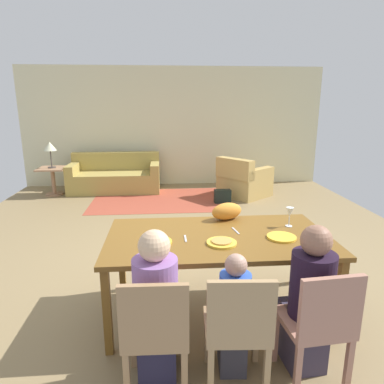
{
  "coord_description": "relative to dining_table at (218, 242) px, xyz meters",
  "views": [
    {
      "loc": [
        -0.24,
        -4.08,
        1.88
      ],
      "look_at": [
        0.09,
        -0.08,
        0.85
      ],
      "focal_mm": 32.28,
      "sensor_mm": 36.0,
      "label": 1
    }
  ],
  "objects": [
    {
      "name": "fork",
      "position": [
        -0.29,
        -0.05,
        0.07
      ],
      "size": [
        0.02,
        0.15,
        0.01
      ],
      "primitive_type": "cube",
      "rotation": [
        0.0,
        0.0,
        0.01
      ],
      "color": "silver",
      "rests_on": "dining_table"
    },
    {
      "name": "plate_near_woman",
      "position": [
        0.53,
        -0.1,
        0.07
      ],
      "size": [
        0.25,
        0.25,
        0.02
      ],
      "primitive_type": "cylinder",
      "color": "yellow",
      "rests_on": "dining_table"
    },
    {
      "name": "back_wall",
      "position": [
        -0.22,
        5.37,
        0.65
      ],
      "size": [
        6.9,
        0.1,
        2.7
      ],
      "primitive_type": "cube",
      "color": "beige",
      "rests_on": "ground_plane"
    },
    {
      "name": "cat",
      "position": [
        0.15,
        0.43,
        0.15
      ],
      "size": [
        0.35,
        0.26,
        0.17
      ],
      "primitive_type": "ellipsoid",
      "rotation": [
        0.0,
        0.0,
        0.34
      ],
      "color": "orange",
      "rests_on": "dining_table"
    },
    {
      "name": "pizza_near_man",
      "position": [
        -0.53,
        -0.12,
        0.09
      ],
      "size": [
        0.17,
        0.17,
        0.01
      ],
      "primitive_type": "cylinder",
      "color": "gold",
      "rests_on": "plate_near_man"
    },
    {
      "name": "person_man",
      "position": [
        -0.53,
        -0.71,
        -0.18
      ],
      "size": [
        0.3,
        0.4,
        1.11
      ],
      "color": "#2E2C4D",
      "rests_on": "ground_plane"
    },
    {
      "name": "wine_glass",
      "position": [
        0.7,
        0.18,
        0.2
      ],
      "size": [
        0.07,
        0.07,
        0.19
      ],
      "color": "silver",
      "rests_on": "dining_table"
    },
    {
      "name": "table_lamp",
      "position": [
        -2.8,
        4.5,
        0.31
      ],
      "size": [
        0.26,
        0.26,
        0.54
      ],
      "color": "#473E3B",
      "rests_on": "side_table"
    },
    {
      "name": "side_table",
      "position": [
        -2.8,
        4.5,
        -0.32
      ],
      "size": [
        0.56,
        0.56,
        0.58
      ],
      "color": "#A17655",
      "rests_on": "ground_plane"
    },
    {
      "name": "person_child",
      "position": [
        0.0,
        -0.72,
        -0.27
      ],
      "size": [
        0.22,
        0.29,
        0.92
      ],
      "color": "#383742",
      "rests_on": "ground_plane"
    },
    {
      "name": "person_woman",
      "position": [
        0.53,
        -0.71,
        -0.18
      ],
      "size": [
        0.3,
        0.41,
        1.11
      ],
      "color": "#3B344B",
      "rests_on": "ground_plane"
    },
    {
      "name": "area_rug",
      "position": [
        -0.6,
        3.9,
        -0.69
      ],
      "size": [
        2.6,
        1.8,
        0.01
      ],
      "primitive_type": "cube",
      "color": "#A04330",
      "rests_on": "ground_plane"
    },
    {
      "name": "ground_plane",
      "position": [
        -0.22,
        2.0,
        -0.71
      ],
      "size": [
        6.9,
        6.64,
        0.02
      ],
      "primitive_type": "cube",
      "color": "olive"
    },
    {
      "name": "dining_chair_child",
      "position": [
        -0.01,
        -0.89,
        -0.21
      ],
      "size": [
        0.45,
        0.45,
        0.87
      ],
      "color": "tan",
      "rests_on": "ground_plane"
    },
    {
      "name": "couch",
      "position": [
        -1.55,
        4.76,
        -0.4
      ],
      "size": [
        1.94,
        0.86,
        0.82
      ],
      "color": "#A69147",
      "rests_on": "ground_plane"
    },
    {
      "name": "handbag",
      "position": [
        0.66,
        3.6,
        -0.57
      ],
      "size": [
        0.32,
        0.16,
        0.26
      ],
      "primitive_type": "cube",
      "color": "black",
      "rests_on": "ground_plane"
    },
    {
      "name": "dining_table",
      "position": [
        0.0,
        0.0,
        0.0
      ],
      "size": [
        1.94,
        1.06,
        0.76
      ],
      "color": "brown",
      "rests_on": "ground_plane"
    },
    {
      "name": "dining_chair_woman",
      "position": [
        0.54,
        -0.89,
        -0.21
      ],
      "size": [
        0.46,
        0.46,
        0.87
      ],
      "color": "#B07862",
      "rests_on": "ground_plane"
    },
    {
      "name": "plate_near_child",
      "position": [
        -0.0,
        -0.18,
        0.07
      ],
      "size": [
        0.25,
        0.25,
        0.02
      ],
      "primitive_type": "cylinder",
      "color": "gold",
      "rests_on": "dining_table"
    },
    {
      "name": "plate_near_man",
      "position": [
        -0.53,
        -0.12,
        0.07
      ],
      "size": [
        0.25,
        0.25,
        0.02
      ],
      "primitive_type": "cylinder",
      "color": "gold",
      "rests_on": "dining_table"
    },
    {
      "name": "dining_chair_man",
      "position": [
        -0.54,
        -0.89,
        -0.21
      ],
      "size": [
        0.43,
        0.43,
        0.87
      ],
      "color": "#A47C52",
      "rests_on": "ground_plane"
    },
    {
      "name": "knife",
      "position": [
        0.17,
        0.1,
        0.07
      ],
      "size": [
        0.04,
        0.17,
        0.01
      ],
      "primitive_type": "cube",
      "rotation": [
        0.0,
        0.0,
        0.16
      ],
      "color": "silver",
      "rests_on": "dining_table"
    },
    {
      "name": "armchair",
      "position": [
        1.17,
        4.07,
        -0.38
      ],
      "size": [
        1.2,
        1.2,
        0.82
      ],
      "color": "tan",
      "rests_on": "ground_plane"
    },
    {
      "name": "pizza_near_child",
      "position": [
        -0.0,
        -0.18,
        0.09
      ],
      "size": [
        0.17,
        0.17,
        0.01
      ],
      "primitive_type": "cylinder",
      "color": "gold",
      "rests_on": "plate_near_child"
    }
  ]
}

